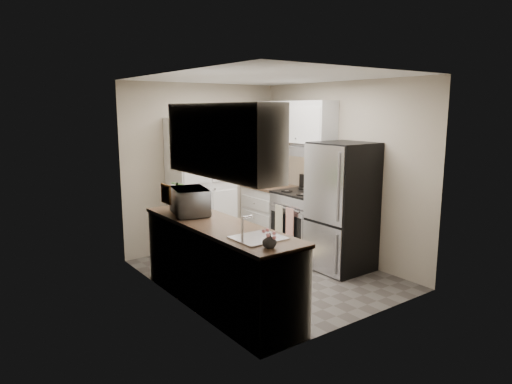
% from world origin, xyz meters
% --- Properties ---
extents(ground, '(3.20, 3.20, 0.00)m').
position_xyz_m(ground, '(0.00, 0.00, 0.00)').
color(ground, '#56514C').
rests_on(ground, ground).
extents(room_shell, '(2.64, 3.24, 2.52)m').
position_xyz_m(room_shell, '(-0.02, -0.01, 1.63)').
color(room_shell, '#B7AC94').
rests_on(room_shell, ground).
extents(pantry_cabinet, '(0.90, 0.55, 2.00)m').
position_xyz_m(pantry_cabinet, '(-0.20, 1.32, 1.00)').
color(pantry_cabinet, silver).
rests_on(pantry_cabinet, ground).
extents(base_cabinet_left, '(0.60, 2.30, 0.88)m').
position_xyz_m(base_cabinet_left, '(-0.99, -0.43, 0.44)').
color(base_cabinet_left, silver).
rests_on(base_cabinet_left, ground).
extents(countertop_left, '(0.63, 2.33, 0.04)m').
position_xyz_m(countertop_left, '(-0.99, -0.43, 0.90)').
color(countertop_left, brown).
rests_on(countertop_left, base_cabinet_left).
extents(base_cabinet_right, '(0.60, 0.80, 0.88)m').
position_xyz_m(base_cabinet_right, '(0.99, 1.19, 0.44)').
color(base_cabinet_right, silver).
rests_on(base_cabinet_right, ground).
extents(countertop_right, '(0.63, 0.83, 0.04)m').
position_xyz_m(countertop_right, '(0.99, 1.19, 0.90)').
color(countertop_right, brown).
rests_on(countertop_right, base_cabinet_right).
extents(electric_range, '(0.71, 0.78, 1.13)m').
position_xyz_m(electric_range, '(0.97, 0.39, 0.48)').
color(electric_range, '#B7B7BC').
rests_on(electric_range, ground).
extents(refrigerator, '(0.70, 0.72, 1.70)m').
position_xyz_m(refrigerator, '(0.94, -0.41, 0.85)').
color(refrigerator, '#B7B7BC').
rests_on(refrigerator, ground).
extents(microwave, '(0.50, 0.63, 0.31)m').
position_xyz_m(microwave, '(-1.02, 0.13, 1.07)').
color(microwave, silver).
rests_on(microwave, countertop_left).
extents(wine_bottle, '(0.08, 0.08, 0.30)m').
position_xyz_m(wine_bottle, '(-1.04, 0.42, 1.07)').
color(wine_bottle, black).
rests_on(wine_bottle, countertop_left).
extents(flower_vase, '(0.14, 0.14, 0.13)m').
position_xyz_m(flower_vase, '(-1.08, -1.44, 0.99)').
color(flower_vase, white).
rests_on(flower_vase, countertop_left).
extents(cutting_board, '(0.06, 0.23, 0.28)m').
position_xyz_m(cutting_board, '(-0.89, 0.67, 1.06)').
color(cutting_board, '#508B3E').
rests_on(cutting_board, countertop_left).
extents(toaster_oven, '(0.35, 0.41, 0.21)m').
position_xyz_m(toaster_oven, '(0.94, 1.29, 1.02)').
color(toaster_oven, '#A4A4A8').
rests_on(toaster_oven, countertop_right).
extents(fruit_basket, '(0.37, 0.37, 0.12)m').
position_xyz_m(fruit_basket, '(0.92, 1.30, 1.19)').
color(fruit_basket, orange).
rests_on(fruit_basket, toaster_oven).
extents(kitchen_mat, '(0.65, 0.91, 0.01)m').
position_xyz_m(kitchen_mat, '(0.06, 0.59, 0.01)').
color(kitchen_mat, '#D2BB87').
rests_on(kitchen_mat, ground).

